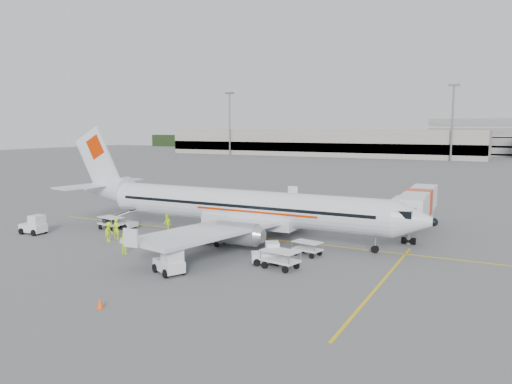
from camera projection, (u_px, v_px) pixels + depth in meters
ground at (246, 236)px, 44.81m from camera, size 360.00×360.00×0.00m
stripe_lead at (246, 236)px, 44.81m from camera, size 44.00×0.20×0.01m
stripe_cross at (381, 283)px, 31.42m from camera, size 0.20×20.00×0.01m
terminal_west at (320, 142)px, 177.09m from camera, size 110.00×22.00×9.00m
treeline at (453, 145)px, 198.94m from camera, size 300.00×3.00×6.00m
mast_west at (230, 124)px, 179.21m from camera, size 3.20×1.20×22.00m
mast_center at (452, 123)px, 145.33m from camera, size 3.20×1.20×22.00m
aircraft at (242, 184)px, 43.65m from camera, size 35.11×27.61×9.63m
jet_bridge at (418, 211)px, 46.56m from camera, size 3.29×15.25×3.98m
belt_loader at (121, 216)px, 48.67m from camera, size 4.40×1.86×2.34m
tug_fore at (266, 253)px, 35.71m from camera, size 2.35×2.07×1.58m
tug_mid at (169, 261)px, 33.27m from camera, size 2.66×2.23×1.78m
tug_aft at (33, 224)px, 45.78m from camera, size 2.34×1.39×1.78m
cart_loaded_a at (213, 238)px, 41.64m from camera, size 2.31×1.44×1.17m
cart_loaded_b at (111, 223)px, 47.71m from camera, size 2.65×1.91×1.25m
cart_empty_a at (280, 259)px, 34.44m from camera, size 2.80×2.01×1.33m
cart_empty_b at (307, 249)px, 37.99m from camera, size 2.35×1.67×1.12m
cone_port at (352, 218)px, 52.11m from camera, size 0.42×0.42×0.69m
cone_stbd at (100, 303)px, 26.91m from camera, size 0.40×0.40×0.65m
crew_a at (116, 229)px, 43.76m from camera, size 0.70×0.50×1.81m
crew_b at (167, 223)px, 46.83m from camera, size 1.00×0.99×1.62m
crew_c at (109, 232)px, 42.67m from camera, size 0.85×1.20×1.70m
crew_d at (124, 243)px, 38.36m from camera, size 1.08×0.55×1.77m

